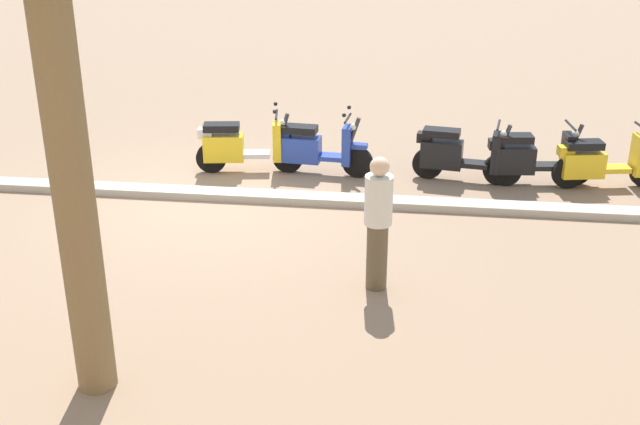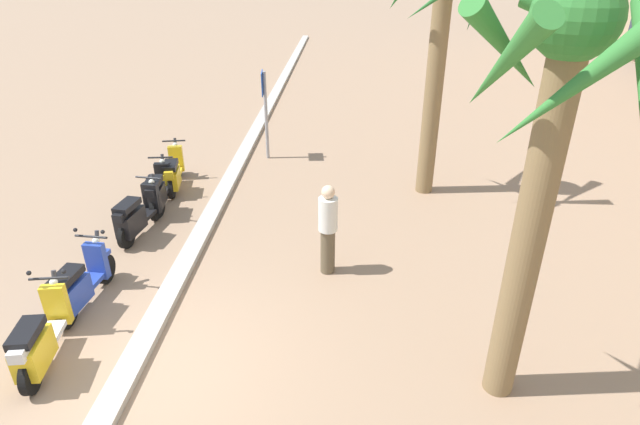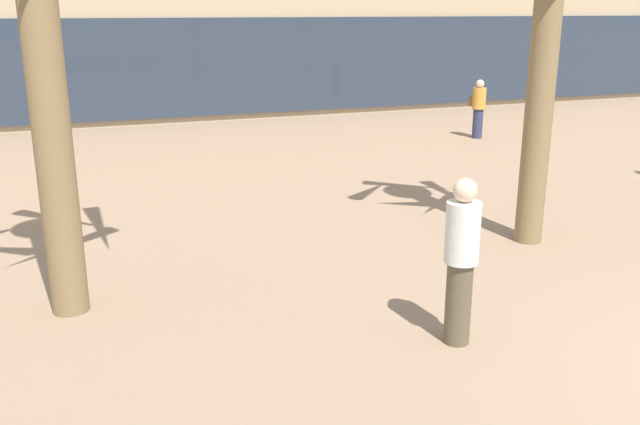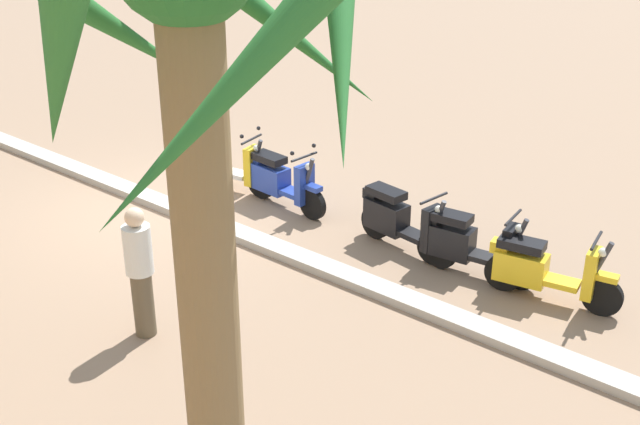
# 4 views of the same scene
# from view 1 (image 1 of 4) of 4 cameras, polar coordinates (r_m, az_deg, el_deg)

# --- Properties ---
(ground_plane) EXTENTS (200.00, 200.00, 0.00)m
(ground_plane) POSITION_cam_1_polar(r_m,az_deg,el_deg) (12.58, -7.70, 0.76)
(ground_plane) COLOR #93755B
(curb_strip) EXTENTS (60.00, 0.36, 0.12)m
(curb_strip) POSITION_cam_1_polar(r_m,az_deg,el_deg) (12.72, -7.51, 1.32)
(curb_strip) COLOR #ADA89E
(curb_strip) RESTS_ON ground
(scooter_yellow_second_in_line) EXTENTS (1.81, 0.66, 1.04)m
(scooter_yellow_second_in_line) POSITION_cam_1_polar(r_m,az_deg,el_deg) (13.68, 19.47, 3.44)
(scooter_yellow_second_in_line) COLOR black
(scooter_yellow_second_in_line) RESTS_ON ground
(scooter_black_far_back) EXTENTS (1.79, 0.59, 1.04)m
(scooter_black_far_back) POSITION_cam_1_polar(r_m,az_deg,el_deg) (13.47, 14.83, 3.79)
(scooter_black_far_back) COLOR black
(scooter_black_far_back) RESTS_ON ground
(scooter_black_lead_nearest) EXTENTS (1.80, 0.61, 1.04)m
(scooter_black_lead_nearest) POSITION_cam_1_polar(r_m,az_deg,el_deg) (13.38, 9.88, 4.13)
(scooter_black_lead_nearest) COLOR black
(scooter_black_lead_nearest) RESTS_ON ground
(scooter_blue_mid_rear) EXTENTS (1.73, 0.56, 1.17)m
(scooter_blue_mid_rear) POSITION_cam_1_polar(r_m,az_deg,el_deg) (13.51, -0.35, 4.62)
(scooter_blue_mid_rear) COLOR black
(scooter_blue_mid_rear) RESTS_ON ground
(scooter_yellow_mid_centre) EXTENTS (1.83, 0.62, 1.17)m
(scooter_yellow_mid_centre) POSITION_cam_1_polar(r_m,az_deg,el_deg) (13.66, -5.76, 4.75)
(scooter_yellow_mid_centre) COLOR black
(scooter_yellow_mid_centre) RESTS_ON ground
(palm_tree_far_corner) EXTENTS (2.18, 2.32, 5.13)m
(palm_tree_far_corner) POSITION_cam_1_polar(r_m,az_deg,el_deg) (7.12, -18.77, 13.82)
(palm_tree_far_corner) COLOR olive
(palm_tree_far_corner) RESTS_ON ground
(pedestrian_by_palm_tree) EXTENTS (0.34, 0.34, 1.71)m
(pedestrian_by_palm_tree) POSITION_cam_1_polar(r_m,az_deg,el_deg) (9.57, 4.19, -0.58)
(pedestrian_by_palm_tree) COLOR brown
(pedestrian_by_palm_tree) RESTS_ON ground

